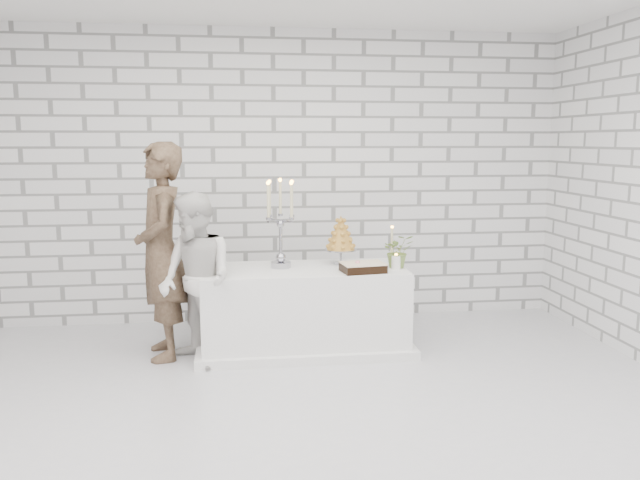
# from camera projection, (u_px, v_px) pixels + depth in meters

# --- Properties ---
(ground) EXTENTS (6.00, 5.00, 0.01)m
(ground) POSITION_uv_depth(u_px,v_px,m) (298.00, 418.00, 4.32)
(ground) COLOR silver
(ground) RESTS_ON ground
(wall_back) EXTENTS (6.00, 0.01, 3.00)m
(wall_back) POSITION_uv_depth(u_px,v_px,m) (274.00, 178.00, 6.54)
(wall_back) COLOR white
(wall_back) RESTS_ON ground
(wall_front) EXTENTS (6.00, 0.01, 3.00)m
(wall_front) POSITION_uv_depth(u_px,v_px,m) (387.00, 288.00, 1.64)
(wall_front) COLOR white
(wall_front) RESTS_ON ground
(cake_table) EXTENTS (1.80, 0.80, 0.75)m
(cake_table) POSITION_uv_depth(u_px,v_px,m) (304.00, 309.00, 5.71)
(cake_table) COLOR white
(cake_table) RESTS_ON ground
(groom) EXTENTS (0.57, 0.75, 1.87)m
(groom) POSITION_uv_depth(u_px,v_px,m) (161.00, 252.00, 5.43)
(groom) COLOR #38281B
(groom) RESTS_ON ground
(bride) EXTENTS (0.87, 0.90, 1.46)m
(bride) POSITION_uv_depth(u_px,v_px,m) (196.00, 280.00, 5.24)
(bride) COLOR silver
(bride) RESTS_ON ground
(candelabra) EXTENTS (0.36, 0.36, 0.80)m
(candelabra) POSITION_uv_depth(u_px,v_px,m) (281.00, 223.00, 5.62)
(candelabra) COLOR #A2A2AC
(candelabra) RESTS_ON cake_table
(croquembouche) EXTENTS (0.29, 0.29, 0.45)m
(croquembouche) POSITION_uv_depth(u_px,v_px,m) (341.00, 240.00, 5.79)
(croquembouche) COLOR olive
(croquembouche) RESTS_ON cake_table
(chocolate_cake) EXTENTS (0.39, 0.31, 0.08)m
(chocolate_cake) POSITION_uv_depth(u_px,v_px,m) (363.00, 267.00, 5.48)
(chocolate_cake) COLOR black
(chocolate_cake) RESTS_ON cake_table
(pillar_candle) EXTENTS (0.08, 0.08, 0.12)m
(pillar_candle) POSITION_uv_depth(u_px,v_px,m) (396.00, 263.00, 5.60)
(pillar_candle) COLOR white
(pillar_candle) RESTS_ON cake_table
(extra_taper) EXTENTS (0.07, 0.07, 0.32)m
(extra_taper) POSITION_uv_depth(u_px,v_px,m) (392.00, 245.00, 5.93)
(extra_taper) COLOR beige
(extra_taper) RESTS_ON cake_table
(flowers) EXTENTS (0.27, 0.24, 0.30)m
(flowers) POSITION_uv_depth(u_px,v_px,m) (398.00, 251.00, 5.65)
(flowers) COLOR olive
(flowers) RESTS_ON cake_table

